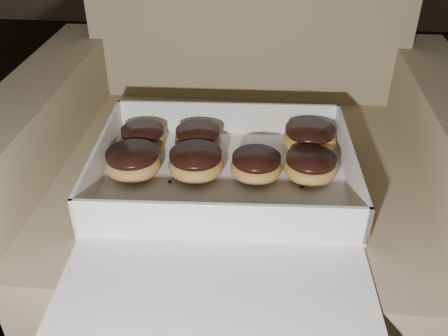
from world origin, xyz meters
name	(u,v)px	position (x,y,z in m)	size (l,w,h in m)	color
armchair	(238,195)	(-0.26, 0.22, 0.29)	(0.88, 0.74, 0.92)	#91865C
bakery_box	(225,190)	(-0.28, 0.05, 0.43)	(0.46, 0.54, 0.07)	white
donut_a	(198,139)	(-0.34, 0.19, 0.44)	(0.09, 0.09, 0.05)	#BA8241
donut_b	(196,163)	(-0.33, 0.10, 0.45)	(0.10, 0.10, 0.05)	#BA8241
donut_c	(309,139)	(-0.13, 0.20, 0.45)	(0.10, 0.10, 0.05)	#BA8241
donut_d	(133,163)	(-0.44, 0.09, 0.45)	(0.10, 0.10, 0.05)	#BA8241
donut_e	(256,166)	(-0.23, 0.10, 0.44)	(0.09, 0.09, 0.05)	#BA8241
donut_f	(143,138)	(-0.45, 0.18, 0.44)	(0.09, 0.09, 0.04)	#BA8241
donut_g	(310,167)	(-0.13, 0.11, 0.44)	(0.09, 0.09, 0.05)	#BA8241
crumb_a	(302,187)	(-0.15, 0.08, 0.42)	(0.01, 0.01, 0.00)	black
crumb_b	(170,182)	(-0.38, 0.07, 0.42)	(0.01, 0.01, 0.00)	black
crumb_c	(95,217)	(-0.48, -0.03, 0.42)	(0.01, 0.01, 0.00)	black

